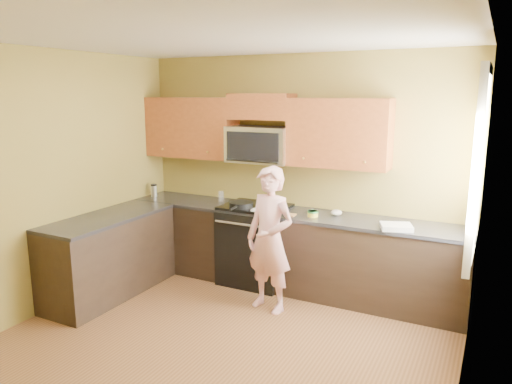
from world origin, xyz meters
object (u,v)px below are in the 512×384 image
Objects in this scene: frying_pan at (241,207)px; stove at (255,244)px; butter_tub at (313,217)px; travel_mug at (154,197)px; woman at (270,239)px; microwave at (260,162)px.

stove is at bearing 48.25° from frying_pan.
stove is 0.88m from butter_tub.
travel_mug is (-2.22, 0.04, 0.00)m from butter_tub.
travel_mug is (-1.95, 0.56, 0.16)m from woman.
frying_pan is at bearing -125.98° from stove.
stove is 8.09× the size of butter_tub.
woman reaches higher than butter_tub.
microwave is at bearing 62.62° from frying_pan.
butter_tub is (0.75, -0.08, 0.45)m from stove.
woman reaches higher than stove.
stove is 0.62× the size of woman.
stove is at bearing 173.88° from butter_tub.
woman reaches higher than travel_mug.
microwave reaches higher than frying_pan.
frying_pan is at bearing -4.58° from travel_mug.
travel_mug is at bearing -173.57° from microwave.
woman is at bearing -56.73° from microwave.
stove is 1.54m from travel_mug.
woman is 0.77m from frying_pan.
stove is 0.82m from woman.
woman is at bearing -43.49° from frying_pan.
stove is 5.74× the size of travel_mug.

